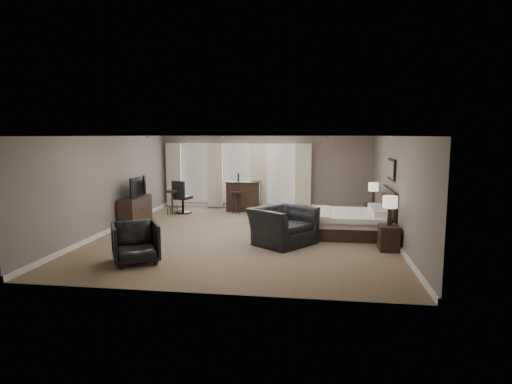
# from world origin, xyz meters

# --- Properties ---
(room) EXTENTS (7.60, 8.60, 2.64)m
(room) POSITION_xyz_m (0.00, 0.00, 1.30)
(room) COLOR brown
(room) RESTS_ON ground
(window_bay) EXTENTS (5.25, 0.20, 2.30)m
(window_bay) POSITION_xyz_m (-1.00, 4.11, 1.20)
(window_bay) COLOR silver
(window_bay) RESTS_ON room
(bed) EXTENTS (1.97, 1.88, 1.25)m
(bed) POSITION_xyz_m (2.58, 0.43, 0.63)
(bed) COLOR silver
(bed) RESTS_ON ground
(nightstand_near) EXTENTS (0.43, 0.53, 0.58)m
(nightstand_near) POSITION_xyz_m (3.47, -1.02, 0.29)
(nightstand_near) COLOR black
(nightstand_near) RESTS_ON ground
(nightstand_far) EXTENTS (0.47, 0.57, 0.62)m
(nightstand_far) POSITION_xyz_m (3.47, 1.88, 0.31)
(nightstand_far) COLOR black
(nightstand_far) RESTS_ON ground
(lamp_near) EXTENTS (0.33, 0.33, 0.68)m
(lamp_near) POSITION_xyz_m (3.47, -1.02, 0.92)
(lamp_near) COLOR beige
(lamp_near) RESTS_ON nightstand_near
(lamp_far) EXTENTS (0.30, 0.30, 0.61)m
(lamp_far) POSITION_xyz_m (3.47, 1.88, 0.93)
(lamp_far) COLOR beige
(lamp_far) RESTS_ON nightstand_far
(wall_art) EXTENTS (0.04, 0.96, 0.56)m
(wall_art) POSITION_xyz_m (3.70, 0.43, 1.75)
(wall_art) COLOR slate
(wall_art) RESTS_ON room
(dresser) EXTENTS (0.46, 1.43, 0.83)m
(dresser) POSITION_xyz_m (-3.45, 0.86, 0.41)
(dresser) COLOR black
(dresser) RESTS_ON ground
(tv) EXTENTS (0.59, 1.03, 0.14)m
(tv) POSITION_xyz_m (-3.45, 0.86, 0.90)
(tv) COLOR black
(tv) RESTS_ON dresser
(armchair_near) EXTENTS (1.56, 1.64, 1.21)m
(armchair_near) POSITION_xyz_m (1.03, -0.79, 0.60)
(armchair_near) COLOR black
(armchair_near) RESTS_ON ground
(armchair_far) EXTENTS (1.20, 1.18, 0.92)m
(armchair_far) POSITION_xyz_m (-1.87, -2.74, 0.46)
(armchair_far) COLOR black
(armchair_far) RESTS_ON ground
(bar_counter) EXTENTS (1.20, 0.62, 1.04)m
(bar_counter) POSITION_xyz_m (-0.68, 3.58, 0.52)
(bar_counter) COLOR black
(bar_counter) RESTS_ON ground
(bar_stool_left) EXTENTS (0.49, 0.49, 0.81)m
(bar_stool_left) POSITION_xyz_m (-2.94, 2.62, 0.40)
(bar_stool_left) COLOR black
(bar_stool_left) RESTS_ON ground
(bar_stool_right) EXTENTS (0.41, 0.41, 0.75)m
(bar_stool_right) POSITION_xyz_m (-0.86, 3.11, 0.37)
(bar_stool_right) COLOR black
(bar_stool_right) RESTS_ON ground
(desk_chair) EXTENTS (0.72, 0.72, 1.12)m
(desk_chair) POSITION_xyz_m (-2.66, 2.89, 0.56)
(desk_chair) COLOR black
(desk_chair) RESTS_ON ground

